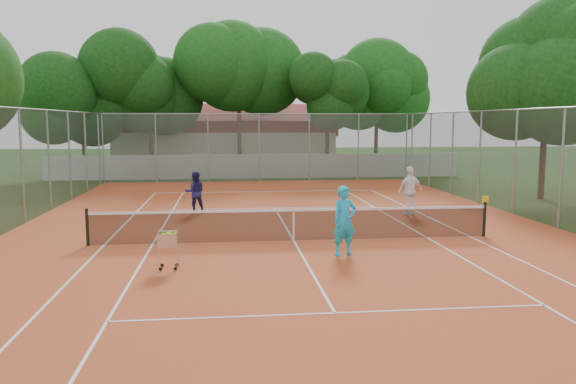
{
  "coord_description": "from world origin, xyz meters",
  "views": [
    {
      "loc": [
        -1.97,
        -16.28,
        3.55
      ],
      "look_at": [
        0.0,
        1.5,
        1.3
      ],
      "focal_mm": 35.0,
      "sensor_mm": 36.0,
      "label": 1
    }
  ],
  "objects": [
    {
      "name": "tropical_trees",
      "position": [
        0.0,
        22.0,
        5.0
      ],
      "size": [
        29.0,
        19.0,
        10.0
      ],
      "primitive_type": "cube",
      "color": "#0D350D",
      "rests_on": "ground"
    },
    {
      "name": "tennis_net",
      "position": [
        0.0,
        0.0,
        0.51
      ],
      "size": [
        11.88,
        0.1,
        0.98
      ],
      "primitive_type": "cube",
      "color": "black",
      "rests_on": "court_pad"
    },
    {
      "name": "player_near",
      "position": [
        1.13,
        -1.91,
        0.95
      ],
      "size": [
        0.77,
        0.62,
        1.85
      ],
      "primitive_type": "imported",
      "rotation": [
        0.0,
        0.0,
        0.29
      ],
      "color": "#1BB5E8",
      "rests_on": "court_pad"
    },
    {
      "name": "player_far_right",
      "position": [
        4.95,
        4.13,
        0.95
      ],
      "size": [
        1.18,
        0.8,
        1.85
      ],
      "primitive_type": "imported",
      "rotation": [
        0.0,
        0.0,
        3.49
      ],
      "color": "white",
      "rests_on": "court_pad"
    },
    {
      "name": "court_lines",
      "position": [
        0.0,
        0.0,
        0.02
      ],
      "size": [
        10.98,
        23.78,
        0.01
      ],
      "primitive_type": "cube",
      "color": "white",
      "rests_on": "court_pad"
    },
    {
      "name": "boundary_wall",
      "position": [
        0.0,
        19.0,
        0.75
      ],
      "size": [
        26.0,
        0.3,
        1.5
      ],
      "primitive_type": "cube",
      "color": "silver",
      "rests_on": "ground"
    },
    {
      "name": "ball_hopper",
      "position": [
        -3.38,
        -2.86,
        0.51
      ],
      "size": [
        0.54,
        0.54,
        0.98
      ],
      "primitive_type": "cube",
      "rotation": [
        0.0,
        0.0,
        0.16
      ],
      "color": "silver",
      "rests_on": "court_pad"
    },
    {
      "name": "court_pad",
      "position": [
        0.0,
        0.0,
        0.01
      ],
      "size": [
        18.0,
        34.0,
        0.02
      ],
      "primitive_type": "cube",
      "color": "#B84C23",
      "rests_on": "ground"
    },
    {
      "name": "perimeter_fence",
      "position": [
        0.0,
        0.0,
        2.0
      ],
      "size": [
        18.0,
        34.0,
        4.0
      ],
      "primitive_type": "cube",
      "color": "slate",
      "rests_on": "ground"
    },
    {
      "name": "clubhouse",
      "position": [
        -2.0,
        29.0,
        2.2
      ],
      "size": [
        16.4,
        9.0,
        4.4
      ],
      "primitive_type": "cube",
      "color": "beige",
      "rests_on": "ground"
    },
    {
      "name": "player_far_left",
      "position": [
        -3.18,
        5.57,
        0.83
      ],
      "size": [
        0.85,
        0.7,
        1.61
      ],
      "primitive_type": "imported",
      "rotation": [
        0.0,
        0.0,
        3.26
      ],
      "color": "navy",
      "rests_on": "court_pad"
    },
    {
      "name": "ground",
      "position": [
        0.0,
        0.0,
        0.0
      ],
      "size": [
        120.0,
        120.0,
        0.0
      ],
      "primitive_type": "plane",
      "color": "#15330E",
      "rests_on": "ground"
    }
  ]
}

